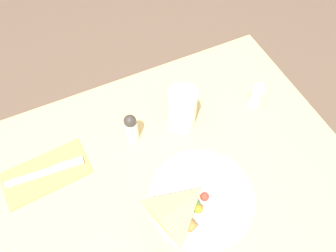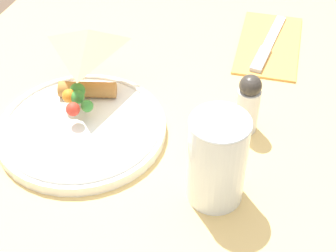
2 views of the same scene
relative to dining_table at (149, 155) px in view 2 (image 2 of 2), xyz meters
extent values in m
cube|color=#DBB770|center=(0.00, 0.00, 0.11)|extent=(1.02, 0.72, 0.03)
cube|color=#4C3823|center=(0.46, -0.31, -0.27)|extent=(0.06, 0.06, 0.72)
cube|color=#4C3823|center=(0.46, 0.31, -0.27)|extent=(0.06, 0.06, 0.72)
cylinder|color=white|center=(-0.10, 0.06, 0.13)|extent=(0.24, 0.24, 0.02)
torus|color=white|center=(-0.10, 0.06, 0.14)|extent=(0.23, 0.23, 0.01)
pyramid|color=#E0B266|center=(-0.09, 0.07, 0.15)|extent=(0.14, 0.12, 0.02)
cylinder|color=#B77A3D|center=(-0.04, 0.08, 0.15)|extent=(0.05, 0.09, 0.02)
sphere|color=red|center=(-0.10, 0.07, 0.17)|extent=(0.02, 0.02, 0.02)
sphere|color=orange|center=(-0.08, 0.09, 0.17)|extent=(0.02, 0.02, 0.02)
sphere|color=#388433|center=(-0.06, 0.09, 0.17)|extent=(0.02, 0.02, 0.02)
sphere|color=#388433|center=(-0.09, 0.06, 0.17)|extent=(0.02, 0.02, 0.02)
sphere|color=#388433|center=(-0.07, 0.08, 0.17)|extent=(0.02, 0.02, 0.02)
cylinder|color=white|center=(-0.15, -0.15, 0.19)|extent=(0.07, 0.07, 0.13)
cylinder|color=#F4CC66|center=(-0.15, -0.15, 0.17)|extent=(0.06, 0.06, 0.09)
torus|color=white|center=(-0.15, -0.15, 0.25)|extent=(0.07, 0.07, 0.00)
cube|color=#E59E4C|center=(0.21, -0.16, 0.13)|extent=(0.21, 0.12, 0.00)
cube|color=#B2B2B7|center=(0.15, -0.15, 0.13)|extent=(0.07, 0.03, 0.01)
cube|color=silver|center=(0.25, -0.16, 0.13)|extent=(0.12, 0.03, 0.00)
ellipsoid|color=silver|center=(0.30, -0.16, 0.13)|extent=(0.02, 0.02, 0.00)
cylinder|color=silver|center=(-0.02, -0.16, 0.16)|extent=(0.03, 0.03, 0.07)
sphere|color=#38332D|center=(-0.02, -0.16, 0.21)|extent=(0.03, 0.03, 0.03)
camera|label=1|loc=(0.08, 0.27, 0.87)|focal=35.00mm
camera|label=2|loc=(-0.58, -0.23, 0.64)|focal=55.00mm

